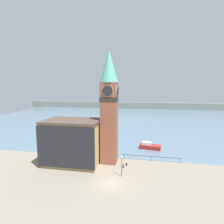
# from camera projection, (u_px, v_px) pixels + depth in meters

# --- Properties ---
(ground_plane) EXTENTS (160.00, 160.00, 0.00)m
(ground_plane) POSITION_uv_depth(u_px,v_px,m) (110.00, 184.00, 29.46)
(ground_plane) COLOR gray
(water) EXTENTS (160.00, 120.00, 0.00)m
(water) POSITION_uv_depth(u_px,v_px,m) (134.00, 117.00, 98.81)
(water) COLOR slate
(water) RESTS_ON ground_plane
(far_shoreline) EXTENTS (180.00, 3.00, 5.00)m
(far_shoreline) POSITION_uv_depth(u_px,v_px,m) (137.00, 105.00, 137.47)
(far_shoreline) COLOR gray
(far_shoreline) RESTS_ON water
(pier_railing) EXTENTS (12.81, 0.08, 1.09)m
(pier_railing) POSITION_uv_depth(u_px,v_px,m) (151.00, 157.00, 38.67)
(pier_railing) COLOR #232328
(pier_railing) RESTS_ON ground_plane
(clock_tower) EXTENTS (3.81, 3.81, 23.71)m
(clock_tower) POSITION_uv_depth(u_px,v_px,m) (109.00, 105.00, 36.67)
(clock_tower) COLOR brown
(clock_tower) RESTS_ON ground_plane
(pier_building) EXTENTS (11.84, 7.89, 9.43)m
(pier_building) POSITION_uv_depth(u_px,v_px,m) (73.00, 142.00, 37.30)
(pier_building) COLOR tan
(pier_building) RESTS_ON ground_plane
(boat_near) EXTENTS (5.77, 3.16, 1.80)m
(boat_near) POSITION_uv_depth(u_px,v_px,m) (150.00, 146.00, 46.53)
(boat_near) COLOR maroon
(boat_near) RESTS_ON water
(mooring_bollard_near) EXTENTS (0.30, 0.30, 0.64)m
(mooring_bollard_near) POSITION_uv_depth(u_px,v_px,m) (127.00, 164.00, 36.42)
(mooring_bollard_near) COLOR black
(mooring_bollard_near) RESTS_ON ground_plane
(mooring_bollard_far) EXTENTS (0.25, 0.25, 0.80)m
(mooring_bollard_far) POSITION_uv_depth(u_px,v_px,m) (123.00, 166.00, 35.40)
(mooring_bollard_far) COLOR black
(mooring_bollard_far) RESTS_ON ground_plane
(lamp_post) EXTENTS (0.32, 0.32, 3.83)m
(lamp_post) POSITION_uv_depth(u_px,v_px,m) (122.00, 162.00, 31.68)
(lamp_post) COLOR #2D2D33
(lamp_post) RESTS_ON ground_plane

